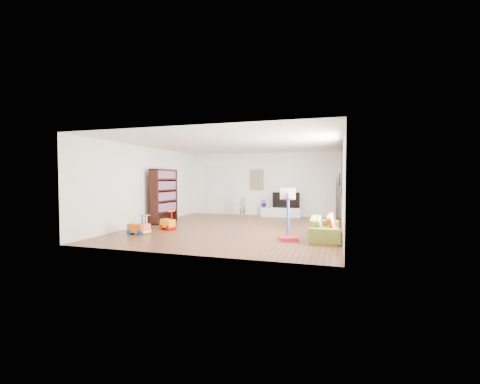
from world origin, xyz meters
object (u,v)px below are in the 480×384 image
(media_console, at_px, (281,212))
(bookshelf, at_px, (164,196))
(basketball_hoop, at_px, (289,214))
(sofa, at_px, (325,228))

(media_console, bearing_deg, bookshelf, -141.12)
(bookshelf, bearing_deg, basketball_hoop, -20.37)
(media_console, bearing_deg, sofa, -67.15)
(media_console, relative_size, basketball_hoop, 1.21)
(media_console, height_order, sofa, sofa)
(bookshelf, bearing_deg, media_console, 41.29)
(bookshelf, distance_m, sofa, 5.88)
(basketball_hoop, bearing_deg, bookshelf, 142.24)
(bookshelf, xyz_separation_m, basketball_hoop, (4.78, -1.94, -0.28))
(bookshelf, height_order, basketball_hoop, bookshelf)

